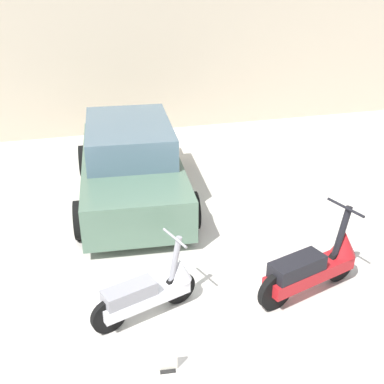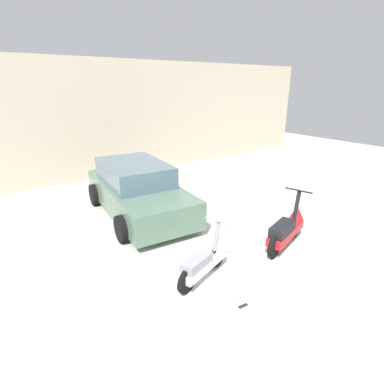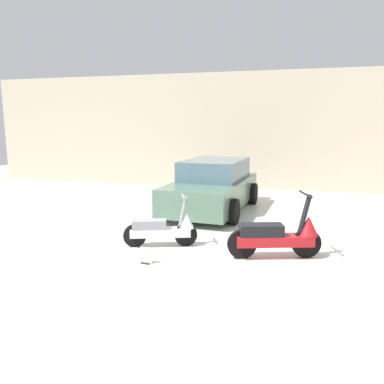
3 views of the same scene
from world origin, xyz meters
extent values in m
plane|color=silver|center=(0.00, 0.00, 0.00)|extent=(28.00, 28.00, 0.00)
cube|color=beige|center=(0.00, 7.29, 1.98)|extent=(19.60, 0.12, 3.97)
cylinder|color=black|center=(-0.34, 0.62, 0.21)|extent=(0.42, 0.20, 0.42)
cylinder|color=black|center=(-1.22, 0.32, 0.21)|extent=(0.42, 0.20, 0.42)
cube|color=silver|center=(-0.78, 0.47, 0.26)|extent=(1.11, 0.59, 0.15)
cube|color=gray|center=(-0.97, 0.41, 0.41)|extent=(0.66, 0.43, 0.16)
cylinder|color=gray|center=(-0.39, 0.61, 0.63)|extent=(0.20, 0.13, 0.59)
cylinder|color=gray|center=(-0.39, 0.61, 0.92)|extent=(0.18, 0.47, 0.03)
cone|color=silver|center=(-0.33, 0.63, 0.47)|extent=(0.35, 0.35, 0.27)
cylinder|color=black|center=(1.77, 0.53, 0.24)|extent=(0.49, 0.22, 0.49)
cylinder|color=black|center=(0.73, 0.21, 0.24)|extent=(0.49, 0.22, 0.49)
cube|color=#B2191E|center=(1.25, 0.37, 0.30)|extent=(1.30, 0.65, 0.17)
cube|color=black|center=(1.03, 0.30, 0.48)|extent=(0.76, 0.48, 0.19)
cylinder|color=black|center=(1.71, 0.51, 0.73)|extent=(0.24, 0.14, 0.69)
cylinder|color=black|center=(1.71, 0.51, 1.08)|extent=(0.20, 0.55, 0.03)
cone|color=#B2191E|center=(1.78, 0.53, 0.55)|extent=(0.41, 0.41, 0.32)
cube|color=#51705B|center=(-0.46, 3.59, 0.48)|extent=(1.92, 3.96, 0.64)
cube|color=slate|center=(-0.44, 3.82, 1.05)|extent=(1.59, 2.26, 0.50)
cylinder|color=black|center=(0.27, 2.34, 0.29)|extent=(0.25, 0.60, 0.59)
cylinder|color=black|center=(-1.38, 2.48, 0.29)|extent=(0.25, 0.60, 0.59)
cylinder|color=black|center=(0.47, 4.71, 0.29)|extent=(0.25, 0.60, 0.59)
cylinder|color=black|center=(-1.18, 4.85, 0.29)|extent=(0.25, 0.60, 0.59)
cube|color=black|center=(-0.72, -0.40, 0.01)|extent=(0.17, 0.14, 0.01)
cube|color=silver|center=(-0.72, -0.40, 0.13)|extent=(0.20, 0.05, 0.26)
camera|label=1|loc=(-1.42, -3.97, 3.77)|focal=45.00mm
camera|label=2|loc=(-3.45, -2.96, 3.14)|focal=28.00mm
camera|label=3|loc=(1.43, -5.73, 2.17)|focal=35.00mm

